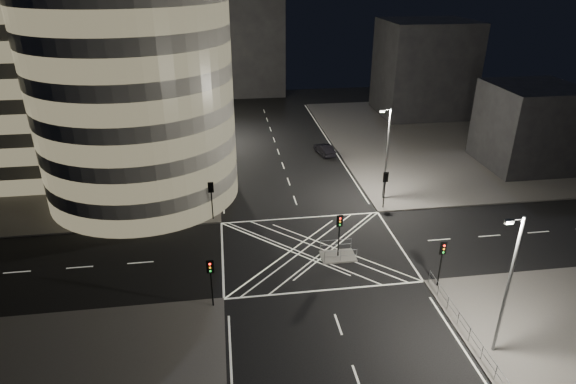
{
  "coord_description": "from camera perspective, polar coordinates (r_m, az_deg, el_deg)",
  "views": [
    {
      "loc": [
        -7.3,
        -36.05,
        23.24
      ],
      "look_at": [
        -1.35,
        5.97,
        3.0
      ],
      "focal_mm": 30.0,
      "sensor_mm": 36.0,
      "label": 1
    }
  ],
  "objects": [
    {
      "name": "traffic_signal_nl",
      "position": [
        35.65,
        -9.14,
        -9.64
      ],
      "size": [
        0.55,
        0.22,
        4.0
      ],
      "color": "black",
      "rests_on": "sidewalk_near_left"
    },
    {
      "name": "ground",
      "position": [
        43.51,
        2.89,
        -6.82
      ],
      "size": [
        120.0,
        120.0,
        0.0
      ],
      "primitive_type": "plane",
      "color": "black",
      "rests_on": "ground"
    },
    {
      "name": "street_lamp_left_far",
      "position": [
        68.41,
        -9.72,
        10.14
      ],
      "size": [
        1.25,
        0.25,
        10.0
      ],
      "color": "slate",
      "rests_on": "sidewalk_far_left"
    },
    {
      "name": "traffic_signal_fr",
      "position": [
        50.08,
        11.44,
        1.02
      ],
      "size": [
        0.55,
        0.22,
        4.0
      ],
      "color": "black",
      "rests_on": "sidewalk_far_right"
    },
    {
      "name": "tree_e",
      "position": [
        71.59,
        -10.5,
        9.99
      ],
      "size": [
        3.94,
        3.94,
        6.73
      ],
      "color": "black",
      "rests_on": "sidewalk_far_left"
    },
    {
      "name": "railing_island_south",
      "position": [
        41.55,
        6.26,
        -7.52
      ],
      "size": [
        2.8,
        0.06,
        1.1
      ],
      "primitive_type": "cube",
      "color": "slate",
      "rests_on": "central_island"
    },
    {
      "name": "sidewalk_far_right",
      "position": [
        76.35,
        20.92,
        6.13
      ],
      "size": [
        42.0,
        42.0,
        0.15
      ],
      "primitive_type": "cube",
      "color": "#53504E",
      "rests_on": "ground"
    },
    {
      "name": "building_far_end",
      "position": [
        95.18,
        -6.24,
        16.75
      ],
      "size": [
        18.0,
        8.0,
        18.0
      ],
      "primitive_type": "cube",
      "color": "black",
      "rests_on": "ground"
    },
    {
      "name": "street_lamp_left_near",
      "position": [
        51.25,
        -9.98,
        4.9
      ],
      "size": [
        1.25,
        0.25,
        10.0
      ],
      "color": "slate",
      "rests_on": "sidewalk_far_left"
    },
    {
      "name": "sedan",
      "position": [
        64.71,
        4.34,
        5.05
      ],
      "size": [
        2.3,
        4.53,
        1.43
      ],
      "primitive_type": "imported",
      "rotation": [
        0.0,
        0.0,
        3.33
      ],
      "color": "black",
      "rests_on": "ground"
    },
    {
      "name": "sidewalk_far_left",
      "position": [
        70.59,
        -25.5,
        3.78
      ],
      "size": [
        42.0,
        42.0,
        0.15
      ],
      "primitive_type": "cube",
      "color": "#53504E",
      "rests_on": "ground"
    },
    {
      "name": "tree_c",
      "position": [
        60.13,
        -10.78,
        6.88
      ],
      "size": [
        3.57,
        3.57,
        6.42
      ],
      "color": "black",
      "rests_on": "sidewalk_far_left"
    },
    {
      "name": "office_tower_curved",
      "position": [
        57.39,
        -22.04,
        13.08
      ],
      "size": [
        30.0,
        29.0,
        27.2
      ],
      "color": "gray",
      "rests_on": "sidewalk_far_left"
    },
    {
      "name": "railing_island_north",
      "position": [
        43.03,
        5.69,
        -6.23
      ],
      "size": [
        2.8,
        0.06,
        1.1
      ],
      "primitive_type": "cube",
      "color": "slate",
      "rests_on": "central_island"
    },
    {
      "name": "central_island",
      "position": [
        42.62,
        5.93,
        -7.58
      ],
      "size": [
        3.0,
        2.0,
        0.15
      ],
      "primitive_type": "cube",
      "color": "slate",
      "rests_on": "ground"
    },
    {
      "name": "street_lamp_right_far",
      "position": [
        51.21,
        11.59,
        4.75
      ],
      "size": [
        1.25,
        0.25,
        10.0
      ],
      "color": "slate",
      "rests_on": "sidewalk_far_right"
    },
    {
      "name": "building_right_far",
      "position": [
        84.47,
        15.79,
        13.94
      ],
      "size": [
        14.0,
        12.0,
        15.0
      ],
      "primitive_type": "cube",
      "color": "black",
      "rests_on": "sidewalk_far_right"
    },
    {
      "name": "tree_d",
      "position": [
        65.73,
        -10.65,
        8.91
      ],
      "size": [
        4.5,
        4.5,
        7.4
      ],
      "color": "black",
      "rests_on": "sidewalk_far_left"
    },
    {
      "name": "building_right_near",
      "position": [
        66.54,
        26.66,
        7.0
      ],
      "size": [
        10.0,
        10.0,
        10.0
      ],
      "primitive_type": "cube",
      "color": "black",
      "rests_on": "sidewalk_far_right"
    },
    {
      "name": "street_lamp_right_near",
      "position": [
        32.86,
        24.6,
        -9.75
      ],
      "size": [
        1.25,
        0.25,
        10.0
      ],
      "color": "slate",
      "rests_on": "sidewalk_near_right"
    },
    {
      "name": "traffic_signal_fl",
      "position": [
        47.45,
        -9.08,
        -0.21
      ],
      "size": [
        0.55,
        0.22,
        4.0
      ],
      "color": "black",
      "rests_on": "sidewalk_far_left"
    },
    {
      "name": "traffic_signal_island",
      "position": [
        41.15,
        6.11,
        -4.26
      ],
      "size": [
        0.55,
        0.22,
        4.0
      ],
      "color": "black",
      "rests_on": "central_island"
    },
    {
      "name": "tree_a",
      "position": [
        48.79,
        -11.22,
        2.75
      ],
      "size": [
        3.84,
        3.84,
        6.84
      ],
      "color": "black",
      "rests_on": "sidewalk_far_left"
    },
    {
      "name": "tree_b",
      "position": [
        54.39,
        -10.98,
        5.13
      ],
      "size": [
        4.89,
        4.89,
        7.41
      ],
      "color": "black",
      "rests_on": "sidewalk_far_left"
    },
    {
      "name": "office_block_rear",
      "position": [
        80.34,
        -19.23,
        15.5
      ],
      "size": [
        24.0,
        16.0,
        22.0
      ],
      "primitive_type": "cube",
      "color": "gray",
      "rests_on": "sidewalk_far_left"
    },
    {
      "name": "railing_near_right",
      "position": [
        36.37,
        20.11,
        -14.68
      ],
      "size": [
        0.06,
        11.7,
        1.1
      ],
      "primitive_type": "cube",
      "color": "slate",
      "rests_on": "sidewalk_near_right"
    },
    {
      "name": "traffic_signal_nr",
      "position": [
        39.09,
        17.78,
        -7.21
      ],
      "size": [
        0.55,
        0.22,
        4.0
      ],
      "color": "black",
      "rests_on": "sidewalk_near_right"
    }
  ]
}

